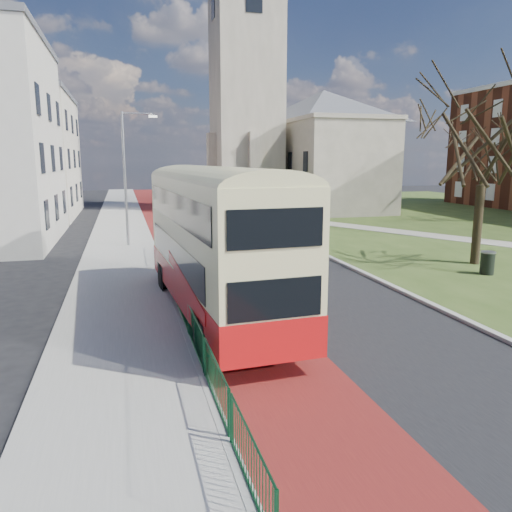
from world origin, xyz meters
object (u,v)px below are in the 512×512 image
object	(u,v)px
streetlamp	(127,172)
winter_tree_far	(484,148)
litter_bin	(487,263)
bus	(215,236)
winter_tree_near	(486,120)

from	to	relation	value
streetlamp	winter_tree_far	size ratio (longest dim) A/B	0.89
litter_bin	streetlamp	bearing A→B (deg)	142.45
bus	winter_tree_near	distance (m)	15.96
winter_tree_far	litter_bin	distance (m)	23.16
streetlamp	litter_bin	world-z (taller)	streetlamp
streetlamp	bus	bearing A→B (deg)	-80.24
bus	winter_tree_far	xyz separation A→B (m)	(27.10, 20.56, 3.50)
bus	winter_tree_far	bearing A→B (deg)	33.65
winter_tree_far	litter_bin	bearing A→B (deg)	-127.67
winter_tree_near	litter_bin	world-z (taller)	winter_tree_near
streetlamp	bus	world-z (taller)	streetlamp
streetlamp	litter_bin	xyz separation A→B (m)	(15.97, -12.27, -4.01)
bus	winter_tree_near	size ratio (longest dim) A/B	1.14
winter_tree_near	winter_tree_far	size ratio (longest dim) A/B	1.15
bus	winter_tree_near	world-z (taller)	winter_tree_near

